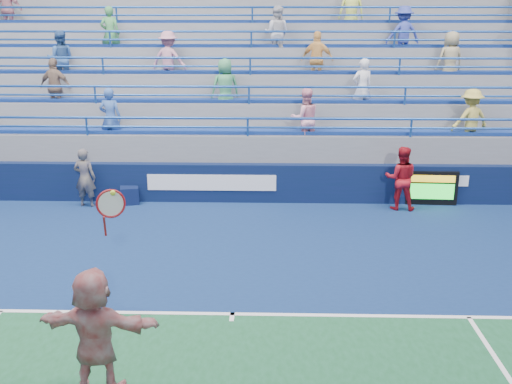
{
  "coord_description": "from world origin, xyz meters",
  "views": [
    {
      "loc": [
        0.66,
        -8.9,
        4.95
      ],
      "look_at": [
        0.35,
        2.5,
        1.5
      ],
      "focal_mm": 40.0,
      "sensor_mm": 36.0,
      "label": 1
    }
  ],
  "objects_px": {
    "serve_speed_board": "(432,188)",
    "line_judge": "(85,178)",
    "tennis_player": "(95,331)",
    "judge_chair": "(130,194)",
    "ball_girl": "(401,178)"
  },
  "relations": [
    {
      "from": "serve_speed_board",
      "to": "line_judge",
      "type": "height_order",
      "value": "line_judge"
    },
    {
      "from": "serve_speed_board",
      "to": "tennis_player",
      "type": "height_order",
      "value": "tennis_player"
    },
    {
      "from": "judge_chair",
      "to": "ball_girl",
      "type": "relative_size",
      "value": 0.51
    },
    {
      "from": "serve_speed_board",
      "to": "tennis_player",
      "type": "relative_size",
      "value": 0.48
    },
    {
      "from": "tennis_player",
      "to": "line_judge",
      "type": "relative_size",
      "value": 1.79
    },
    {
      "from": "judge_chair",
      "to": "tennis_player",
      "type": "xyz_separation_m",
      "value": [
        1.59,
        -8.39,
        0.63
      ]
    },
    {
      "from": "line_judge",
      "to": "tennis_player",
      "type": "bearing_deg",
      "value": 114.0
    },
    {
      "from": "tennis_player",
      "to": "line_judge",
      "type": "xyz_separation_m",
      "value": [
        -2.72,
        8.1,
        -0.1
      ]
    },
    {
      "from": "ball_girl",
      "to": "tennis_player",
      "type": "bearing_deg",
      "value": 63.17
    },
    {
      "from": "line_judge",
      "to": "ball_girl",
      "type": "xyz_separation_m",
      "value": [
        8.58,
        -0.01,
        0.05
      ]
    },
    {
      "from": "ball_girl",
      "to": "serve_speed_board",
      "type": "bearing_deg",
      "value": -148.27
    },
    {
      "from": "tennis_player",
      "to": "judge_chair",
      "type": "bearing_deg",
      "value": 100.74
    },
    {
      "from": "judge_chair",
      "to": "line_judge",
      "type": "height_order",
      "value": "line_judge"
    },
    {
      "from": "judge_chair",
      "to": "ball_girl",
      "type": "distance_m",
      "value": 7.48
    },
    {
      "from": "tennis_player",
      "to": "ball_girl",
      "type": "height_order",
      "value": "tennis_player"
    }
  ]
}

